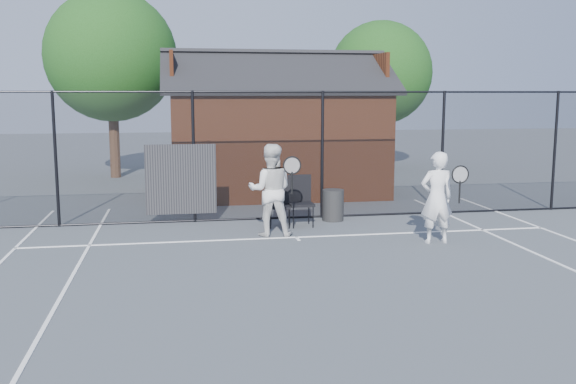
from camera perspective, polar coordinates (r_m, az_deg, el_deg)
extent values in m
plane|color=#4E555A|center=(10.39, 3.85, -7.67)|extent=(80.00, 80.00, 0.00)
cube|color=white|center=(13.23, 0.74, -4.04)|extent=(11.00, 0.06, 0.01)
cube|color=white|center=(8.39, -21.52, -12.33)|extent=(0.06, 18.00, 0.01)
cube|color=white|center=(13.09, 0.86, -4.18)|extent=(0.06, 0.30, 0.01)
cylinder|color=black|center=(14.97, -19.94, 2.73)|extent=(0.07, 0.07, 3.00)
cylinder|color=black|center=(14.75, -8.38, 3.08)|extent=(0.07, 0.07, 3.00)
cylinder|color=black|center=(15.13, 3.06, 3.30)|extent=(0.07, 0.07, 3.00)
cylinder|color=black|center=(16.08, 13.56, 3.39)|extent=(0.07, 0.07, 3.00)
cylinder|color=black|center=(17.49, 22.62, 3.38)|extent=(0.07, 0.07, 3.00)
cylinder|color=black|center=(14.87, -0.69, 8.89)|extent=(22.00, 0.04, 0.04)
cylinder|color=black|center=(15.15, -0.67, -2.30)|extent=(22.00, 0.04, 0.04)
cube|color=black|center=(14.94, -0.68, 3.25)|extent=(22.00, 3.00, 0.01)
cube|color=black|center=(14.78, -9.50, 1.11)|extent=(1.60, 0.04, 1.60)
cube|color=brown|center=(18.95, -1.15, 4.42)|extent=(6.00, 4.00, 3.00)
cube|color=black|center=(17.92, -0.67, 10.67)|extent=(6.50, 2.36, 1.32)
cube|color=black|center=(19.90, -1.62, 10.48)|extent=(6.50, 2.36, 1.32)
cube|color=brown|center=(18.68, -10.30, 10.45)|extent=(0.10, 2.80, 1.06)
cube|color=brown|center=(19.58, 7.53, 10.43)|extent=(0.10, 2.80, 1.06)
cylinder|color=#342315|center=(23.33, -15.17, 4.34)|extent=(0.36, 0.36, 2.52)
sphere|color=#194413|center=(23.30, -15.46, 11.57)|extent=(4.48, 4.48, 4.48)
cylinder|color=#342315|center=(25.50, 8.11, 4.59)|extent=(0.36, 0.36, 2.23)
sphere|color=#194413|center=(25.45, 8.24, 10.44)|extent=(3.97, 3.97, 3.97)
imported|color=white|center=(12.94, 13.08, -0.49)|extent=(0.66, 0.44, 1.82)
torus|color=black|center=(12.66, 15.07, 1.52)|extent=(0.36, 0.03, 0.36)
cylinder|color=black|center=(12.71, 15.01, 0.00)|extent=(0.03, 0.03, 0.44)
imported|color=white|center=(13.26, -1.57, 0.17)|extent=(1.03, 0.86, 1.91)
torus|color=black|center=(12.87, 0.36, 2.38)|extent=(0.38, 0.03, 0.38)
cylinder|color=black|center=(12.92, 0.36, 0.81)|extent=(0.04, 0.04, 0.46)
cube|color=black|center=(14.17, -0.73, -1.11)|extent=(0.57, 0.58, 1.02)
cube|color=black|center=(14.24, 1.19, -0.87)|extent=(0.53, 0.56, 1.10)
cylinder|color=black|center=(14.94, 4.02, -1.17)|extent=(0.61, 0.61, 0.73)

